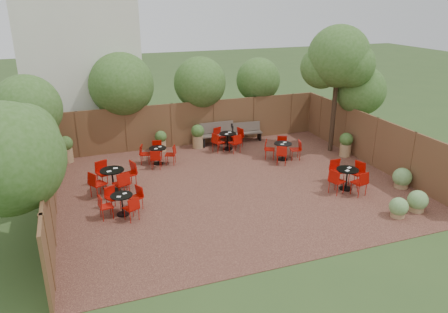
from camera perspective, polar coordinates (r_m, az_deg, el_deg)
name	(u,v)px	position (r m, az deg, el deg)	size (l,w,h in m)	color
ground	(233,187)	(15.37, 1.23, -4.03)	(80.00, 80.00, 0.00)	#354F23
courtyard_paving	(233,186)	(15.37, 1.23, -4.00)	(12.00, 10.00, 0.02)	#361B16
fence_back	(194,123)	(19.49, -4.04, 4.42)	(12.00, 0.08, 2.00)	brown
fence_left	(51,184)	(14.14, -22.13, -3.48)	(0.08, 10.00, 2.00)	brown
fence_right	(375,142)	(17.92, 19.48, 1.82)	(0.08, 10.00, 2.00)	brown
neighbour_building	(80,53)	(21.18, -18.71, 13.01)	(5.00, 4.00, 8.00)	silver
overhang_foliage	(146,101)	(16.39, -10.39, 7.32)	(15.73, 10.96, 2.78)	#32561C
courtyard_tree	(338,61)	(18.54, 15.01, 12.26)	(2.72, 2.62, 5.37)	black
park_bench_left	(218,133)	(19.57, -0.87, 3.14)	(1.65, 0.55, 1.01)	brown
park_bench_right	(246,132)	(20.07, 2.99, 3.35)	(1.45, 0.58, 0.88)	brown
bistro_tables	(213,165)	(16.11, -1.54, -1.11)	(9.38, 6.96, 0.93)	black
planters	(189,142)	(18.28, -4.72, 1.95)	(11.73, 3.86, 1.10)	#95724A
low_shrubs	(406,193)	(15.29, 23.16, -4.50)	(2.26, 2.35, 0.72)	#95724A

